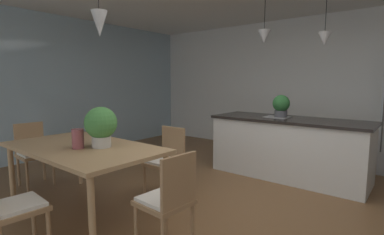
{
  "coord_description": "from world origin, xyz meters",
  "views": [
    {
      "loc": [
        1.49,
        -2.67,
        1.44
      ],
      "look_at": [
        -1.05,
        0.46,
        0.95
      ],
      "focal_mm": 27.1,
      "sensor_mm": 36.0,
      "label": 1
    }
  ],
  "objects_px": {
    "potted_plant_on_table": "(101,125)",
    "chair_window_end": "(34,152)",
    "chair_far_right": "(166,159)",
    "kitchen_island": "(288,147)",
    "chair_near_right": "(9,205)",
    "vase_on_dining_table": "(78,139)",
    "potted_plant_on_island": "(281,105)",
    "dining_table": "(83,151)",
    "chair_kitchen_end": "(168,199)"
  },
  "relations": [
    {
      "from": "potted_plant_on_table",
      "to": "chair_window_end",
      "type": "bearing_deg",
      "value": -176.61
    },
    {
      "from": "chair_far_right",
      "to": "kitchen_island",
      "type": "distance_m",
      "value": 1.93
    },
    {
      "from": "chair_near_right",
      "to": "chair_far_right",
      "type": "bearing_deg",
      "value": 89.9
    },
    {
      "from": "vase_on_dining_table",
      "to": "potted_plant_on_island",
      "type": "bearing_deg",
      "value": 67.44
    },
    {
      "from": "chair_window_end",
      "to": "potted_plant_on_island",
      "type": "xyz_separation_m",
      "value": [
        2.5,
        2.59,
        0.61
      ]
    },
    {
      "from": "kitchen_island",
      "to": "chair_near_right",
      "type": "bearing_deg",
      "value": -104.75
    },
    {
      "from": "dining_table",
      "to": "chair_near_right",
      "type": "distance_m",
      "value": 1.0
    },
    {
      "from": "vase_on_dining_table",
      "to": "kitchen_island",
      "type": "bearing_deg",
      "value": 65.09
    },
    {
      "from": "kitchen_island",
      "to": "potted_plant_on_table",
      "type": "height_order",
      "value": "potted_plant_on_table"
    },
    {
      "from": "chair_far_right",
      "to": "chair_window_end",
      "type": "bearing_deg",
      "value": -152.75
    },
    {
      "from": "kitchen_island",
      "to": "potted_plant_on_table",
      "type": "distance_m",
      "value": 2.79
    },
    {
      "from": "dining_table",
      "to": "chair_kitchen_end",
      "type": "relative_size",
      "value": 2.14
    },
    {
      "from": "potted_plant_on_island",
      "to": "potted_plant_on_table",
      "type": "xyz_separation_m",
      "value": [
        -0.98,
        -2.5,
        -0.1
      ]
    },
    {
      "from": "chair_window_end",
      "to": "potted_plant_on_island",
      "type": "height_order",
      "value": "potted_plant_on_island"
    },
    {
      "from": "chair_window_end",
      "to": "chair_far_right",
      "type": "relative_size",
      "value": 1.0
    },
    {
      "from": "dining_table",
      "to": "vase_on_dining_table",
      "type": "height_order",
      "value": "vase_on_dining_table"
    },
    {
      "from": "chair_far_right",
      "to": "chair_near_right",
      "type": "bearing_deg",
      "value": -90.1
    },
    {
      "from": "chair_window_end",
      "to": "chair_near_right",
      "type": "xyz_separation_m",
      "value": [
        1.71,
        -0.89,
        0.0
      ]
    },
    {
      "from": "chair_far_right",
      "to": "dining_table",
      "type": "bearing_deg",
      "value": -115.24
    },
    {
      "from": "dining_table",
      "to": "potted_plant_on_island",
      "type": "xyz_separation_m",
      "value": [
        1.2,
        2.59,
        0.41
      ]
    },
    {
      "from": "potted_plant_on_island",
      "to": "vase_on_dining_table",
      "type": "bearing_deg",
      "value": -112.56
    },
    {
      "from": "chair_window_end",
      "to": "potted_plant_on_table",
      "type": "height_order",
      "value": "potted_plant_on_table"
    },
    {
      "from": "kitchen_island",
      "to": "vase_on_dining_table",
      "type": "bearing_deg",
      "value": -114.91
    },
    {
      "from": "kitchen_island",
      "to": "potted_plant_on_table",
      "type": "xyz_separation_m",
      "value": [
        -1.11,
        -2.5,
        0.53
      ]
    },
    {
      "from": "chair_far_right",
      "to": "potted_plant_on_island",
      "type": "xyz_separation_m",
      "value": [
        0.78,
        1.71,
        0.61
      ]
    },
    {
      "from": "chair_kitchen_end",
      "to": "chair_near_right",
      "type": "xyz_separation_m",
      "value": [
        -0.88,
        -0.88,
        0.0
      ]
    },
    {
      "from": "chair_window_end",
      "to": "potted_plant_on_island",
      "type": "bearing_deg",
      "value": 46.02
    },
    {
      "from": "chair_window_end",
      "to": "chair_far_right",
      "type": "distance_m",
      "value": 1.93
    },
    {
      "from": "chair_far_right",
      "to": "chair_kitchen_end",
      "type": "bearing_deg",
      "value": -45.29
    },
    {
      "from": "dining_table",
      "to": "kitchen_island",
      "type": "distance_m",
      "value": 2.92
    },
    {
      "from": "dining_table",
      "to": "potted_plant_on_table",
      "type": "relative_size",
      "value": 4.25
    },
    {
      "from": "chair_kitchen_end",
      "to": "kitchen_island",
      "type": "xyz_separation_m",
      "value": [
        0.03,
        2.6,
        -0.01
      ]
    },
    {
      "from": "chair_far_right",
      "to": "vase_on_dining_table",
      "type": "distance_m",
      "value": 1.11
    },
    {
      "from": "chair_far_right",
      "to": "potted_plant_on_island",
      "type": "height_order",
      "value": "potted_plant_on_island"
    },
    {
      "from": "chair_kitchen_end",
      "to": "chair_window_end",
      "type": "bearing_deg",
      "value": 179.88
    },
    {
      "from": "potted_plant_on_island",
      "to": "kitchen_island",
      "type": "bearing_deg",
      "value": -0.0
    },
    {
      "from": "dining_table",
      "to": "chair_window_end",
      "type": "bearing_deg",
      "value": 179.88
    },
    {
      "from": "chair_far_right",
      "to": "vase_on_dining_table",
      "type": "relative_size",
      "value": 4.17
    },
    {
      "from": "chair_window_end",
      "to": "vase_on_dining_table",
      "type": "bearing_deg",
      "value": -4.21
    },
    {
      "from": "chair_far_right",
      "to": "potted_plant_on_island",
      "type": "bearing_deg",
      "value": 65.38
    },
    {
      "from": "potted_plant_on_island",
      "to": "chair_far_right",
      "type": "bearing_deg",
      "value": -114.62
    },
    {
      "from": "potted_plant_on_island",
      "to": "vase_on_dining_table",
      "type": "relative_size",
      "value": 1.67
    },
    {
      "from": "dining_table",
      "to": "chair_window_end",
      "type": "relative_size",
      "value": 2.14
    },
    {
      "from": "kitchen_island",
      "to": "vase_on_dining_table",
      "type": "relative_size",
      "value": 10.9
    },
    {
      "from": "kitchen_island",
      "to": "potted_plant_on_table",
      "type": "bearing_deg",
      "value": -113.94
    },
    {
      "from": "chair_kitchen_end",
      "to": "potted_plant_on_island",
      "type": "height_order",
      "value": "potted_plant_on_island"
    },
    {
      "from": "chair_near_right",
      "to": "chair_kitchen_end",
      "type": "bearing_deg",
      "value": 45.02
    },
    {
      "from": "kitchen_island",
      "to": "dining_table",
      "type": "bearing_deg",
      "value": -117.18
    },
    {
      "from": "kitchen_island",
      "to": "vase_on_dining_table",
      "type": "distance_m",
      "value": 2.99
    },
    {
      "from": "kitchen_island",
      "to": "potted_plant_on_island",
      "type": "xyz_separation_m",
      "value": [
        -0.13,
        0.0,
        0.63
      ]
    }
  ]
}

